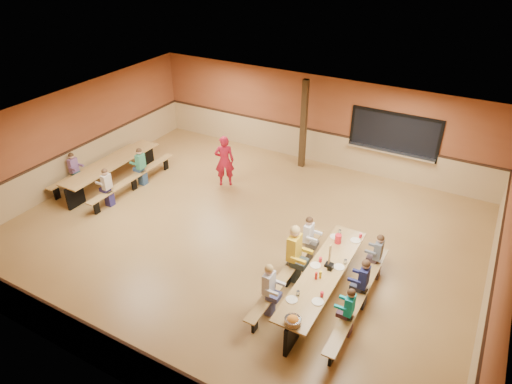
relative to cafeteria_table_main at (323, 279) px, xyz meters
The scene contains 23 objects.
ground 3.11m from the cafeteria_table_main, 156.77° to the left, with size 12.00×12.00×0.00m, color olive.
room_envelope 3.07m from the cafeteria_table_main, 156.77° to the left, with size 12.04×10.04×3.02m.
kitchen_pass_through 6.25m from the cafeteria_table_main, 92.01° to the left, with size 2.78×0.28×1.38m.
structural_post 6.44m from the cafeteria_table_main, 118.27° to the left, with size 0.18×0.18×3.00m, color black.
cafeteria_table_main is the anchor object (origin of this frame).
cafeteria_table_second 7.88m from the cafeteria_table_main, 168.29° to the left, with size 1.91×3.70×0.74m.
seated_child_white_left 1.27m from the cafeteria_table_main, 130.68° to the right, with size 0.39×0.32×1.26m, color silver, non-canonical shape.
seated_adult_yellow 0.89m from the cafeteria_table_main, 162.48° to the left, with size 0.49×0.40×1.46m, color gold, non-canonical shape.
seated_child_grey_left 1.36m from the cafeteria_table_main, 127.37° to the left, with size 0.37×0.31×1.22m, color silver, non-canonical shape.
seated_child_teal_right 1.09m from the cafeteria_table_main, 40.65° to the right, with size 0.34×0.28×1.15m, color #0EA3AA, non-canonical shape.
seated_child_navy_right 0.85m from the cafeteria_table_main, 11.98° to the left, with size 0.38×0.31×1.23m, color #1A1E4E, non-canonical shape.
seated_child_char_right 1.50m from the cafeteria_table_main, 56.72° to the left, with size 0.35×0.29×1.17m, color #575C63, non-canonical shape.
seated_child_purple_sec 8.58m from the cafeteria_table_main, behind, with size 0.35×0.29×1.18m, color #764F7D, non-canonical shape.
seated_child_green_sec 7.17m from the cafeteria_table_main, 163.79° to the left, with size 0.38×0.31×1.22m, color #33805D, non-canonical shape.
seated_child_tan_sec 6.91m from the cafeteria_table_main, behind, with size 0.36×0.29×1.18m, color #B4A491, non-canonical shape.
standing_woman 5.64m from the cafeteria_table_main, 144.72° to the left, with size 0.61×0.40×1.66m, color #A81328.
punch_pitcher 1.17m from the cafeteria_table_main, 95.09° to the left, with size 0.16×0.16×0.22m, color red.
chip_bowl 1.68m from the cafeteria_table_main, 88.42° to the right, with size 0.32×0.32×0.15m, color orange, non-canonical shape.
napkin_dispenser 0.33m from the cafeteria_table_main, 56.98° to the left, with size 0.10×0.14×0.13m, color black.
condiment_mustard 0.37m from the cafeteria_table_main, 88.16° to the right, with size 0.06×0.06×0.17m, color yellow.
condiment_ketchup 0.42m from the cafeteria_table_main, 100.98° to the right, with size 0.06×0.06×0.17m, color #B2140F.
table_paddle 0.42m from the cafeteria_table_main, 84.48° to the left, with size 0.16×0.16×0.56m.
place_settings 0.27m from the cafeteria_table_main, 90.00° to the left, with size 0.65×3.30×0.11m, color beige, non-canonical shape.
Camera 1 is at (5.22, -8.48, 7.19)m, focal length 32.00 mm.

